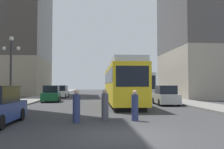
% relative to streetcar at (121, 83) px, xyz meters
% --- Properties ---
extents(ground_plane, '(200.00, 200.00, 0.00)m').
position_rel_streetcar_xyz_m(ground_plane, '(-1.64, -14.63, -2.10)').
color(ground_plane, '#38383A').
extents(sidewalk_left, '(3.26, 120.00, 0.15)m').
position_rel_streetcar_xyz_m(sidewalk_left, '(-10.31, 25.37, -2.03)').
color(sidewalk_left, gray).
rests_on(sidewalk_left, ground).
extents(sidewalk_right, '(3.26, 120.00, 0.15)m').
position_rel_streetcar_xyz_m(sidewalk_right, '(7.02, 25.37, -2.03)').
color(sidewalk_right, gray).
rests_on(sidewalk_right, ground).
extents(streetcar, '(2.90, 15.02, 3.89)m').
position_rel_streetcar_xyz_m(streetcar, '(0.00, 0.00, 0.00)').
color(streetcar, black).
rests_on(streetcar, ground).
extents(transit_bus, '(2.68, 11.15, 3.45)m').
position_rel_streetcar_xyz_m(transit_bus, '(3.83, 12.24, -0.15)').
color(transit_bus, black).
rests_on(transit_bus, ground).
extents(parked_car_left_near, '(2.06, 4.43, 1.82)m').
position_rel_streetcar_xyz_m(parked_car_left_near, '(-7.37, 14.03, -1.26)').
color(parked_car_left_near, black).
rests_on(parked_car_left_near, ground).
extents(parked_car_right_far, '(2.08, 4.51, 1.82)m').
position_rel_streetcar_xyz_m(parked_car_right_far, '(4.09, -0.67, -1.26)').
color(parked_car_right_far, black).
rests_on(parked_car_right_far, ground).
extents(parked_car_left_far, '(2.07, 4.45, 1.82)m').
position_rel_streetcar_xyz_m(parked_car_left_far, '(-7.38, 4.95, -1.26)').
color(parked_car_left_far, black).
rests_on(parked_car_left_far, ground).
extents(pedestrian_crossing_near, '(0.35, 0.35, 1.58)m').
position_rel_streetcar_xyz_m(pedestrian_crossing_near, '(-0.59, -10.95, -1.36)').
color(pedestrian_crossing_near, navy).
rests_on(pedestrian_crossing_near, ground).
extents(pedestrian_crossing_far, '(0.37, 0.37, 1.64)m').
position_rel_streetcar_xyz_m(pedestrian_crossing_far, '(-2.14, -10.67, -1.34)').
color(pedestrian_crossing_far, '#4C4C56').
rests_on(pedestrian_crossing_far, ground).
extents(pedestrian_on_sidewalk, '(0.37, 0.37, 1.63)m').
position_rel_streetcar_xyz_m(pedestrian_on_sidewalk, '(-3.58, -11.39, -1.34)').
color(pedestrian_on_sidewalk, navy).
rests_on(pedestrian_on_sidewalk, ground).
extents(lamp_post_left_near, '(1.41, 0.36, 5.62)m').
position_rel_streetcar_xyz_m(lamp_post_left_near, '(-9.28, -3.31, 1.73)').
color(lamp_post_left_near, '#333338').
rests_on(lamp_post_left_near, sidewalk_left).
extents(building_left_corner, '(11.90, 16.56, 27.90)m').
position_rel_streetcar_xyz_m(building_left_corner, '(-17.59, 26.61, 12.28)').
color(building_left_corner, gray).
rests_on(building_left_corner, ground).
extents(building_right_corner, '(14.82, 14.62, 28.38)m').
position_rel_streetcar_xyz_m(building_right_corner, '(15.76, 12.29, 12.53)').
color(building_right_corner, '#A89E8E').
rests_on(building_right_corner, ground).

